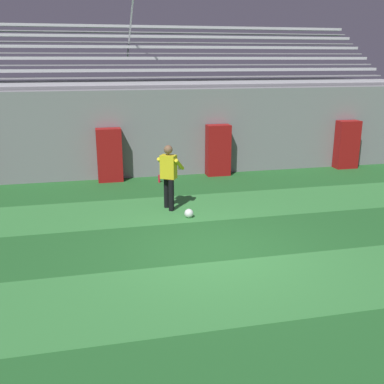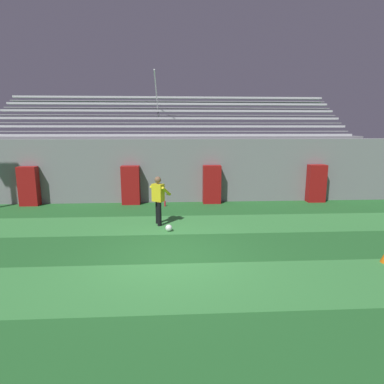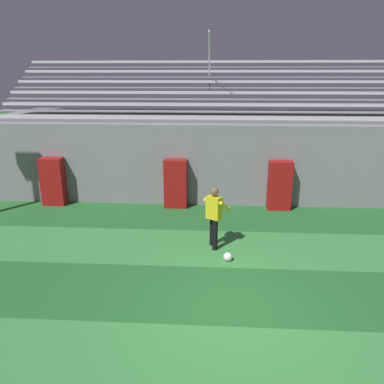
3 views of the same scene
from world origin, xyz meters
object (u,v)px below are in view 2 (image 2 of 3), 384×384
padding_pillar_gate_left (131,185)px  soccer_ball (169,228)px  goalkeeper (158,197)px  padding_pillar_far_left (29,186)px  water_bottle (165,204)px  padding_pillar_gate_right (212,184)px  padding_pillar_far_right (316,183)px

padding_pillar_gate_left → soccer_ball: 4.32m
goalkeeper → padding_pillar_far_left: bearing=150.9°
padding_pillar_gate_left → water_bottle: size_ratio=6.97×
padding_pillar_gate_left → padding_pillar_far_left: size_ratio=1.00×
padding_pillar_far_left → padding_pillar_gate_left: bearing=0.0°
padding_pillar_gate_right → water_bottle: bearing=-166.0°
padding_pillar_gate_right → goalkeeper: size_ratio=1.00×
padding_pillar_gate_right → padding_pillar_far_right: same height
padding_pillar_gate_left → water_bottle: (1.48, -0.51, -0.72)m
padding_pillar_far_left → soccer_ball: size_ratio=7.61×
padding_pillar_gate_right → soccer_ball: bearing=-115.2°
padding_pillar_gate_left → soccer_ball: size_ratio=7.61×
padding_pillar_gate_right → padding_pillar_gate_left: bearing=180.0°
padding_pillar_far_left → padding_pillar_far_right: same height
padding_pillar_gate_right → soccer_ball: padding_pillar_gate_right is taller
padding_pillar_far_right → goalkeeper: padding_pillar_far_right is taller
padding_pillar_far_right → soccer_ball: (-6.54, -3.91, -0.73)m
padding_pillar_gate_right → padding_pillar_far_left: same height
padding_pillar_gate_right → water_bottle: size_ratio=6.97×
padding_pillar_far_left → soccer_ball: (6.00, -3.91, -0.73)m
padding_pillar_far_left → padding_pillar_far_right: (12.54, 0.00, 0.00)m
padding_pillar_far_left → goalkeeper: size_ratio=1.00×
goalkeeper → soccer_ball: size_ratio=7.59×
padding_pillar_far_left → goalkeeper: 6.47m
padding_pillar_far_left → soccer_ball: padding_pillar_far_left is taller
padding_pillar_far_right → water_bottle: size_ratio=6.97×
padding_pillar_gate_right → goalkeeper: bearing=-124.9°
goalkeeper → padding_pillar_far_right: bearing=24.5°
padding_pillar_gate_right → water_bottle: padding_pillar_gate_right is taller
padding_pillar_gate_left → padding_pillar_far_right: same height
padding_pillar_gate_left → soccer_ball: (1.69, -3.91, -0.73)m
soccer_ball → goalkeeper: bearing=114.3°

